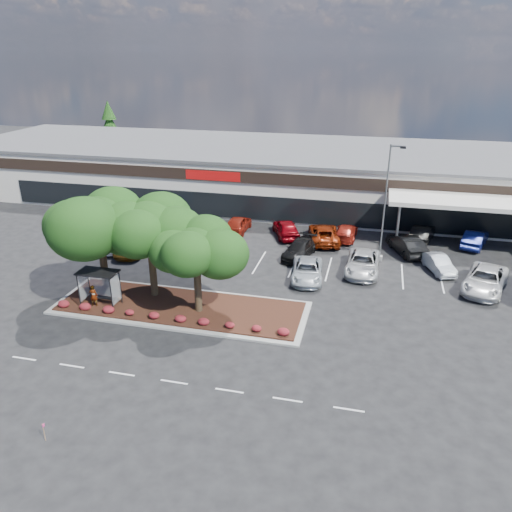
% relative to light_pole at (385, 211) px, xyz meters
% --- Properties ---
extents(ground, '(160.00, 160.00, 0.00)m').
position_rel_light_pole_xyz_m(ground, '(-11.70, -16.50, -4.47)').
color(ground, black).
rests_on(ground, ground).
extents(retail_store, '(80.40, 25.20, 6.25)m').
position_rel_light_pole_xyz_m(retail_store, '(-11.64, 17.41, -1.32)').
color(retail_store, silver).
rests_on(retail_store, ground).
extents(landscape_island, '(18.00, 6.00, 0.26)m').
position_rel_light_pole_xyz_m(landscape_island, '(-13.70, -12.50, -4.35)').
color(landscape_island, '#9B9B96').
rests_on(landscape_island, ground).
extents(lane_markings, '(33.12, 20.06, 0.01)m').
position_rel_light_pole_xyz_m(lane_markings, '(-11.84, -6.08, -4.47)').
color(lane_markings, silver).
rests_on(lane_markings, ground).
extents(shrub_row, '(17.00, 0.80, 0.50)m').
position_rel_light_pole_xyz_m(shrub_row, '(-13.70, -14.60, -3.96)').
color(shrub_row, maroon).
rests_on(shrub_row, landscape_island).
extents(bus_shelter, '(2.75, 1.55, 2.59)m').
position_rel_light_pole_xyz_m(bus_shelter, '(-19.20, -13.55, -2.17)').
color(bus_shelter, black).
rests_on(bus_shelter, landscape_island).
extents(island_tree_west, '(7.20, 7.20, 7.89)m').
position_rel_light_pole_xyz_m(island_tree_west, '(-19.70, -12.00, -0.27)').
color(island_tree_west, '#12360C').
rests_on(island_tree_west, landscape_island).
extents(island_tree_mid, '(6.60, 6.60, 7.32)m').
position_rel_light_pole_xyz_m(island_tree_mid, '(-16.20, -11.30, -0.55)').
color(island_tree_mid, '#12360C').
rests_on(island_tree_mid, landscape_island).
extents(island_tree_east, '(5.80, 5.80, 6.50)m').
position_rel_light_pole_xyz_m(island_tree_east, '(-12.20, -12.80, -0.96)').
color(island_tree_east, '#12360C').
rests_on(island_tree_east, landscape_island).
extents(conifer_north_west, '(4.40, 4.40, 10.00)m').
position_rel_light_pole_xyz_m(conifer_north_west, '(-41.70, 29.50, 0.53)').
color(conifer_north_west, '#12360C').
rests_on(conifer_north_west, ground).
extents(person_waiting, '(0.61, 0.43, 1.58)m').
position_rel_light_pole_xyz_m(person_waiting, '(-19.62, -13.91, -3.42)').
color(person_waiting, '#594C47').
rests_on(person_waiting, landscape_island).
extents(light_pole, '(1.42, 0.69, 10.08)m').
position_rel_light_pole_xyz_m(light_pole, '(0.00, 0.00, 0.00)').
color(light_pole, '#9B9B96').
rests_on(light_pole, ground).
extents(survey_stake, '(0.07, 0.14, 1.00)m').
position_rel_light_pole_xyz_m(survey_stake, '(-15.07, -26.14, -3.83)').
color(survey_stake, '#97704F').
rests_on(survey_stake, ground).
extents(car_0, '(2.71, 4.64, 1.45)m').
position_rel_light_pole_xyz_m(car_0, '(-23.49, -3.20, -3.75)').
color(car_0, silver).
rests_on(car_0, ground).
extents(car_1, '(2.87, 5.31, 1.42)m').
position_rel_light_pole_xyz_m(car_1, '(-21.75, -3.69, -3.77)').
color(car_1, brown).
rests_on(car_1, ground).
extents(car_2, '(3.09, 5.17, 1.65)m').
position_rel_light_pole_xyz_m(car_2, '(-15.59, -1.88, -3.65)').
color(car_2, '#59585F').
rests_on(car_2, ground).
extents(car_3, '(3.25, 4.95, 1.33)m').
position_rel_light_pole_xyz_m(car_3, '(-15.09, -2.54, -3.81)').
color(car_3, '#642C10').
rests_on(car_3, ground).
extents(car_4, '(2.91, 5.31, 1.46)m').
position_rel_light_pole_xyz_m(car_4, '(-7.02, -0.96, -3.74)').
color(car_4, black).
rests_on(car_4, ground).
extents(car_5, '(2.96, 5.42, 1.44)m').
position_rel_light_pole_xyz_m(car_5, '(-5.69, -5.40, -3.75)').
color(car_5, '#B1B9BE').
rests_on(car_5, ground).
extents(car_6, '(2.82, 5.82, 1.60)m').
position_rel_light_pole_xyz_m(car_6, '(-1.44, -2.99, -3.68)').
color(car_6, silver).
rests_on(car_6, ground).
extents(car_7, '(2.79, 4.35, 1.35)m').
position_rel_light_pole_xyz_m(car_7, '(4.66, -1.32, -3.80)').
color(car_7, silver).
rests_on(car_7, ground).
extents(car_8, '(4.50, 6.56, 1.67)m').
position_rel_light_pole_xyz_m(car_8, '(7.78, -4.12, -3.64)').
color(car_8, silver).
rests_on(car_8, ground).
extents(car_10, '(2.26, 4.64, 1.52)m').
position_rel_light_pole_xyz_m(car_10, '(-22.92, 3.68, -3.71)').
color(car_10, navy).
rests_on(car_10, ground).
extents(car_11, '(2.00, 4.88, 1.66)m').
position_rel_light_pole_xyz_m(car_11, '(-14.10, 4.00, -3.65)').
color(car_11, maroon).
rests_on(car_11, ground).
extents(car_12, '(3.78, 5.36, 1.70)m').
position_rel_light_pole_xyz_m(car_12, '(-9.14, 3.90, -3.63)').
color(car_12, maroon).
rests_on(car_12, ground).
extents(car_13, '(3.76, 6.22, 1.62)m').
position_rel_light_pole_xyz_m(car_13, '(-5.36, 3.30, -3.67)').
color(car_13, maroon).
rests_on(car_13, ground).
extents(car_14, '(2.20, 4.89, 1.39)m').
position_rel_light_pole_xyz_m(car_14, '(-3.36, 4.67, -3.78)').
color(car_14, maroon).
rests_on(car_14, ground).
extents(car_15, '(3.70, 5.39, 1.68)m').
position_rel_light_pole_xyz_m(car_15, '(2.19, 2.21, -3.63)').
color(car_15, black).
rests_on(car_15, ground).
extents(car_16, '(2.87, 5.19, 1.62)m').
position_rel_light_pole_xyz_m(car_16, '(3.75, 5.58, -3.66)').
color(car_16, black).
rests_on(car_16, ground).
extents(car_17, '(3.16, 5.11, 1.59)m').
position_rel_light_pole_xyz_m(car_17, '(8.46, 5.42, -3.68)').
color(car_17, navy).
rests_on(car_17, ground).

